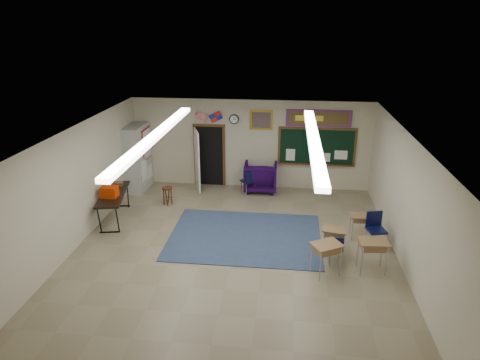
# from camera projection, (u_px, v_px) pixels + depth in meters

# --- Properties ---
(floor) EXTENTS (9.00, 9.00, 0.00)m
(floor) POSITION_uv_depth(u_px,v_px,m) (234.00, 251.00, 10.70)
(floor) COLOR gray
(floor) RESTS_ON ground
(back_wall) EXTENTS (8.00, 0.04, 3.00)m
(back_wall) POSITION_uv_depth(u_px,v_px,m) (250.00, 144.00, 14.35)
(back_wall) COLOR beige
(back_wall) RESTS_ON floor
(front_wall) EXTENTS (8.00, 0.04, 3.00)m
(front_wall) POSITION_uv_depth(u_px,v_px,m) (193.00, 321.00, 5.99)
(front_wall) COLOR beige
(front_wall) RESTS_ON floor
(left_wall) EXTENTS (0.04, 9.00, 3.00)m
(left_wall) POSITION_uv_depth(u_px,v_px,m) (74.00, 189.00, 10.59)
(left_wall) COLOR beige
(left_wall) RESTS_ON floor
(right_wall) EXTENTS (0.04, 9.00, 3.00)m
(right_wall) POSITION_uv_depth(u_px,v_px,m) (407.00, 204.00, 9.75)
(right_wall) COLOR beige
(right_wall) RESTS_ON floor
(ceiling) EXTENTS (8.00, 9.00, 0.04)m
(ceiling) POSITION_uv_depth(u_px,v_px,m) (233.00, 135.00, 9.64)
(ceiling) COLOR beige
(ceiling) RESTS_ON back_wall
(area_rug) EXTENTS (4.00, 3.00, 0.02)m
(area_rug) POSITION_uv_depth(u_px,v_px,m) (245.00, 236.00, 11.42)
(area_rug) COLOR #334262
(area_rug) RESTS_ON floor
(fluorescent_strips) EXTENTS (3.86, 6.00, 0.10)m
(fluorescent_strips) POSITION_uv_depth(u_px,v_px,m) (233.00, 138.00, 9.66)
(fluorescent_strips) COLOR white
(fluorescent_strips) RESTS_ON ceiling
(doorway) EXTENTS (1.10, 0.89, 2.16)m
(doorway) POSITION_uv_depth(u_px,v_px,m) (206.00, 157.00, 14.53)
(doorway) COLOR black
(doorway) RESTS_ON back_wall
(chalkboard) EXTENTS (2.55, 0.14, 1.30)m
(chalkboard) POSITION_uv_depth(u_px,v_px,m) (317.00, 148.00, 14.10)
(chalkboard) COLOR #563618
(chalkboard) RESTS_ON back_wall
(bulletin_board) EXTENTS (2.10, 0.05, 0.55)m
(bulletin_board) POSITION_uv_depth(u_px,v_px,m) (319.00, 118.00, 13.75)
(bulletin_board) COLOR red
(bulletin_board) RESTS_ON back_wall
(framed_art_print) EXTENTS (0.75, 0.05, 0.65)m
(framed_art_print) POSITION_uv_depth(u_px,v_px,m) (261.00, 120.00, 13.98)
(framed_art_print) COLOR #AD9121
(framed_art_print) RESTS_ON back_wall
(wall_clock) EXTENTS (0.32, 0.05, 0.32)m
(wall_clock) POSITION_uv_depth(u_px,v_px,m) (234.00, 119.00, 14.08)
(wall_clock) COLOR black
(wall_clock) RESTS_ON back_wall
(wall_flags) EXTENTS (1.16, 0.06, 0.70)m
(wall_flags) POSITION_uv_depth(u_px,v_px,m) (208.00, 115.00, 14.10)
(wall_flags) COLOR red
(wall_flags) RESTS_ON back_wall
(storage_cabinet) EXTENTS (0.59, 1.25, 2.20)m
(storage_cabinet) POSITION_uv_depth(u_px,v_px,m) (138.00, 158.00, 14.28)
(storage_cabinet) COLOR #ACADA8
(storage_cabinet) RESTS_ON floor
(wingback_armchair) EXTENTS (1.08, 1.11, 1.00)m
(wingback_armchair) POSITION_uv_depth(u_px,v_px,m) (261.00, 176.00, 14.34)
(wingback_armchair) COLOR #190430
(wingback_armchair) RESTS_ON floor
(student_chair_reading) EXTENTS (0.60, 0.60, 0.86)m
(student_chair_reading) POSITION_uv_depth(u_px,v_px,m) (248.00, 182.00, 14.07)
(student_chair_reading) COLOR black
(student_chair_reading) RESTS_ON floor
(student_chair_desk_a) EXTENTS (0.39, 0.39, 0.73)m
(student_chair_desk_a) POSITION_uv_depth(u_px,v_px,m) (335.00, 248.00, 10.12)
(student_chair_desk_a) COLOR black
(student_chair_desk_a) RESTS_ON floor
(student_chair_desk_b) EXTENTS (0.55, 0.55, 0.91)m
(student_chair_desk_b) POSITION_uv_depth(u_px,v_px,m) (376.00, 231.00, 10.75)
(student_chair_desk_b) COLOR black
(student_chair_desk_b) RESTS_ON floor
(student_desk_front_left) EXTENTS (0.63, 0.52, 0.67)m
(student_desk_front_left) POSITION_uv_depth(u_px,v_px,m) (334.00, 240.00, 10.49)
(student_desk_front_left) COLOR olive
(student_desk_front_left) RESTS_ON floor
(student_desk_front_right) EXTENTS (0.57, 0.43, 0.66)m
(student_desk_front_right) POSITION_uv_depth(u_px,v_px,m) (360.00, 225.00, 11.24)
(student_desk_front_right) COLOR olive
(student_desk_front_right) RESTS_ON floor
(student_desk_back_left) EXTENTS (0.80, 0.74, 0.77)m
(student_desk_back_left) POSITION_uv_depth(u_px,v_px,m) (326.00, 257.00, 9.61)
(student_desk_back_left) COLOR olive
(student_desk_back_left) RESTS_ON floor
(student_desk_back_right) EXTENTS (0.69, 0.54, 0.79)m
(student_desk_back_right) POSITION_uv_depth(u_px,v_px,m) (372.00, 254.00, 9.72)
(student_desk_back_right) COLOR olive
(student_desk_back_right) RESTS_ON floor
(folding_table) EXTENTS (1.02, 2.05, 1.11)m
(folding_table) POSITION_uv_depth(u_px,v_px,m) (114.00, 205.00, 12.27)
(folding_table) COLOR black
(folding_table) RESTS_ON floor
(wooden_stool) EXTENTS (0.32, 0.32, 0.57)m
(wooden_stool) POSITION_uv_depth(u_px,v_px,m) (168.00, 196.00, 13.31)
(wooden_stool) COLOR #542C19
(wooden_stool) RESTS_ON floor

